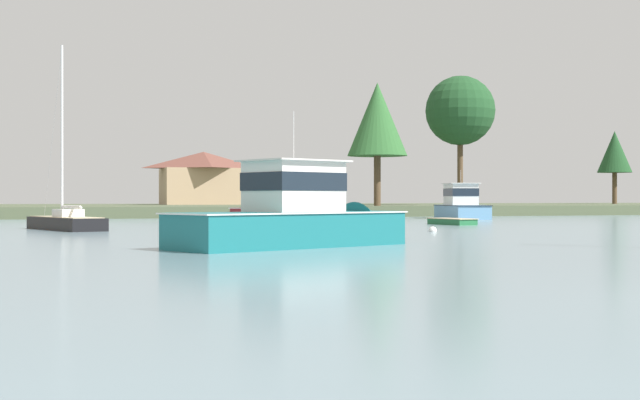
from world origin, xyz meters
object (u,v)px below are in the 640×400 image
sailboat_black (66,226)px  cruiser_skyblue (459,210)px  dinghy_green (452,222)px  mooring_buoy_white (433,230)px  cruiser_maroon (293,216)px  cruiser_teal (309,227)px

sailboat_black → cruiser_skyblue: bearing=28.7°
sailboat_black → cruiser_skyblue: size_ratio=1.08×
sailboat_black → dinghy_green: 25.66m
dinghy_green → mooring_buoy_white: 13.17m
cruiser_skyblue → dinghy_green: bearing=-118.2°
sailboat_black → cruiser_maroon: 16.08m
sailboat_black → cruiser_skyblue: 39.27m
mooring_buoy_white → cruiser_maroon: bearing=104.3°
cruiser_teal → cruiser_maroon: (6.67, 25.75, -0.12)m
sailboat_black → cruiser_maroon: bearing=19.9°
sailboat_black → cruiser_maroon: size_ratio=1.22×
cruiser_teal → dinghy_green: bearing=52.7°
cruiser_maroon → dinghy_green: 10.96m
cruiser_maroon → cruiser_teal: bearing=-104.5°
mooring_buoy_white → dinghy_green: bearing=59.2°
cruiser_teal → cruiser_skyblue: size_ratio=1.07×
cruiser_maroon → cruiser_skyblue: bearing=34.6°
dinghy_green → cruiser_teal: bearing=-127.3°
sailboat_black → dinghy_green: bearing=4.9°
cruiser_maroon → mooring_buoy_white: 15.06m
cruiser_teal → mooring_buoy_white: size_ratio=22.61×
dinghy_green → sailboat_black: bearing=-175.1°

